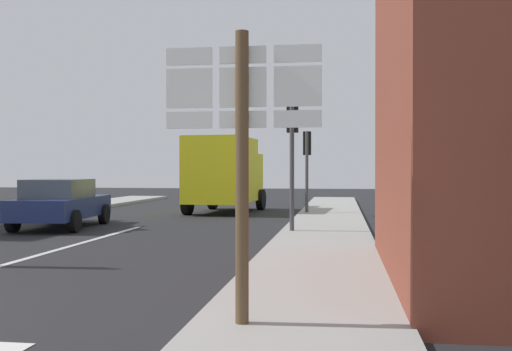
% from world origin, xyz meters
% --- Properties ---
extents(ground_plane, '(80.00, 80.00, 0.00)m').
position_xyz_m(ground_plane, '(0.00, 10.00, 0.00)').
color(ground_plane, '#232326').
extents(sidewalk_right, '(2.35, 44.00, 0.14)m').
position_xyz_m(sidewalk_right, '(5.70, 8.00, 0.07)').
color(sidewalk_right, '#9E9B96').
rests_on(sidewalk_right, ground).
extents(lane_centre_stripe, '(0.16, 12.00, 0.01)m').
position_xyz_m(lane_centre_stripe, '(0.00, 6.00, 0.01)').
color(lane_centre_stripe, silver).
rests_on(lane_centre_stripe, ground).
extents(sedan_far, '(2.26, 4.34, 1.47)m').
position_xyz_m(sedan_far, '(-2.22, 11.36, 0.76)').
color(sedan_far, navy).
rests_on(sedan_far, ground).
extents(delivery_truck, '(2.81, 5.15, 3.05)m').
position_xyz_m(delivery_truck, '(1.40, 18.44, 1.65)').
color(delivery_truck, yellow).
rests_on(delivery_truck, ground).
extents(route_sign_post, '(1.66, 0.14, 3.20)m').
position_xyz_m(route_sign_post, '(5.09, 0.69, 2.00)').
color(route_sign_post, brown).
rests_on(route_sign_post, ground).
extents(traffic_light_near_right, '(0.30, 0.49, 3.65)m').
position_xyz_m(traffic_light_near_right, '(4.83, 10.38, 2.70)').
color(traffic_light_near_right, '#47474C').
rests_on(traffic_light_near_right, ground).
extents(traffic_light_far_right, '(0.30, 0.49, 3.22)m').
position_xyz_m(traffic_light_far_right, '(4.83, 17.29, 2.38)').
color(traffic_light_far_right, '#47474C').
rests_on(traffic_light_far_right, ground).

